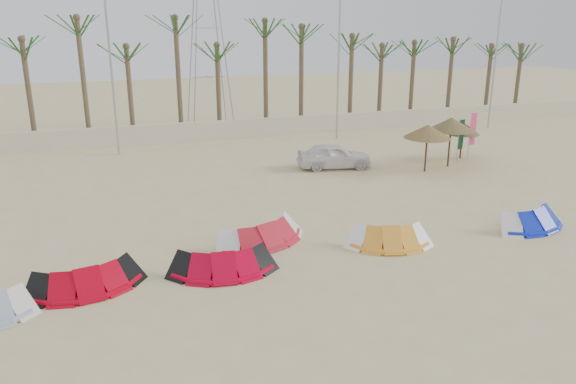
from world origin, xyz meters
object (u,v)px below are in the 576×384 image
object	(u,v)px
parasol_mid	(451,124)
parasol_left	(428,131)
kite_red_left	(86,274)
kite_red_mid	(221,258)
kite_orange	(385,233)
parasol_right	(463,128)
car	(334,156)
kite_red_right	(259,229)
kite_blue	(527,215)

from	to	relation	value
parasol_mid	parasol_left	bearing A→B (deg)	-163.75
kite_red_left	kite_red_mid	distance (m)	4.16
kite_orange	parasol_right	world-z (taller)	parasol_right
car	parasol_right	bearing A→B (deg)	-81.75
car	kite_red_right	bearing A→B (deg)	152.98
kite_red_right	kite_blue	distance (m)	10.63
kite_orange	kite_red_mid	bearing A→B (deg)	-177.43
parasol_mid	parasol_right	bearing A→B (deg)	38.41
parasol_left	parasol_mid	xyz separation A→B (m)	(1.75, 0.51, 0.19)
kite_red_mid	parasol_mid	distance (m)	17.12
kite_red_right	kite_orange	distance (m)	4.61
parasol_left	kite_red_mid	bearing A→B (deg)	-146.41
parasol_mid	kite_red_mid	bearing A→B (deg)	-148.24
kite_red_mid	car	distance (m)	13.54
kite_red_mid	kite_red_right	world-z (taller)	same
kite_red_right	parasol_left	size ratio (longest dim) A/B	1.58
kite_red_left	kite_red_mid	size ratio (longest dim) A/B	1.04
parasol_left	car	bearing A→B (deg)	153.30
parasol_mid	car	xyz separation A→B (m)	(-6.06, 1.66, -1.68)
kite_red_right	parasol_mid	distance (m)	14.50
parasol_mid	car	distance (m)	6.50
parasol_mid	kite_blue	bearing A→B (deg)	-103.71
kite_red_mid	kite_orange	size ratio (longest dim) A/B	1.06
kite_red_left	parasol_mid	size ratio (longest dim) A/B	1.35
kite_red_right	kite_red_left	bearing A→B (deg)	-162.46
kite_red_left	kite_red_right	distance (m)	6.31
kite_red_right	kite_orange	xyz separation A→B (m)	(4.26, -1.77, -0.00)
parasol_left	car	xyz separation A→B (m)	(-4.31, 2.17, -1.49)
car	kite_red_mid	bearing A→B (deg)	151.98
kite_red_mid	car	xyz separation A→B (m)	(8.40, 10.61, 0.25)
kite_red_mid	kite_orange	world-z (taller)	same
kite_orange	parasol_mid	size ratio (longest dim) A/B	1.22
kite_red_mid	parasol_left	xyz separation A→B (m)	(12.71, 8.44, 1.74)
kite_red_left	kite_red_mid	bearing A→B (deg)	-1.93
parasol_left	parasol_right	world-z (taller)	parasol_left
kite_red_left	kite_orange	xyz separation A→B (m)	(10.28, 0.13, -0.00)
kite_orange	parasol_mid	xyz separation A→B (m)	(8.34, 8.68, 1.93)
kite_blue	parasol_mid	bearing A→B (deg)	76.29
kite_red_mid	kite_blue	distance (m)	12.35
kite_orange	parasol_left	xyz separation A→B (m)	(6.59, 8.17, 1.74)
kite_blue	kite_red_left	bearing A→B (deg)	-179.46
parasol_mid	kite_orange	bearing A→B (deg)	-133.87
kite_red_left	car	world-z (taller)	car
kite_red_right	kite_blue	bearing A→B (deg)	-9.46
kite_orange	parasol_left	distance (m)	10.64
kite_red_mid	parasol_mid	bearing A→B (deg)	31.76
kite_red_left	kite_orange	distance (m)	10.28
kite_red_mid	kite_red_right	size ratio (longest dim) A/B	0.88
kite_blue	kite_red_mid	bearing A→B (deg)	-178.63
kite_orange	parasol_left	bearing A→B (deg)	51.08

